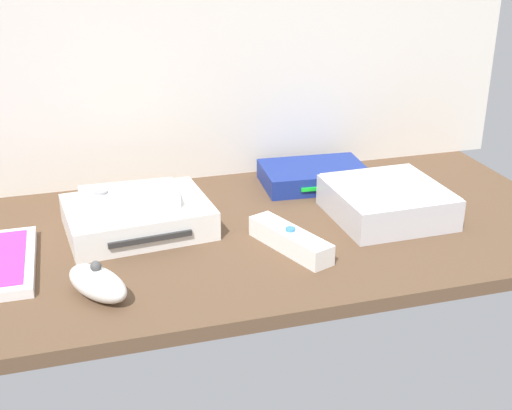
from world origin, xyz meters
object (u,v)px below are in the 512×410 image
object	(u,v)px
remote_wand	(290,240)
mini_computer	(387,201)
network_router	(314,175)
remote_nunchuk	(98,283)
game_console	(138,217)
remote_classic_pad	(128,197)

from	to	relation	value
remote_wand	mini_computer	bearing A→B (deg)	-1.36
network_router	remote_nunchuk	size ratio (longest dim) A/B	1.75
remote_wand	remote_nunchuk	size ratio (longest dim) A/B	1.40
remote_wand	remote_nunchuk	xyz separation A→B (cm)	(-27.31, -5.77, 0.53)
game_console	remote_classic_pad	bearing A→B (deg)	151.32
network_router	remote_wand	bearing A→B (deg)	-114.15
network_router	remote_classic_pad	distance (cm)	34.95
remote_wand	remote_nunchuk	world-z (taller)	remote_nunchuk
mini_computer	remote_nunchuk	xyz separation A→B (cm)	(-45.65, -12.35, -0.60)
remote_nunchuk	remote_classic_pad	world-z (taller)	remote_classic_pad
remote_wand	game_console	bearing A→B (deg)	126.70
game_console	mini_computer	distance (cm)	38.82
game_console	remote_nunchuk	distance (cm)	19.76
game_console	remote_classic_pad	xyz separation A→B (cm)	(-1.12, 0.48, 3.21)
network_router	game_console	bearing A→B (deg)	-158.34
game_console	remote_wand	world-z (taller)	game_console
network_router	remote_nunchuk	xyz separation A→B (cm)	(-39.52, -28.66, 0.34)
game_console	mini_computer	world-z (taller)	mini_computer
network_router	remote_wand	world-z (taller)	same
game_console	network_router	bearing A→B (deg)	12.30
remote_classic_pad	mini_computer	bearing A→B (deg)	-8.12
game_console	remote_nunchuk	world-z (taller)	remote_nunchuk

